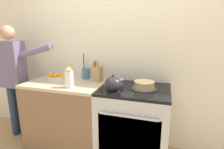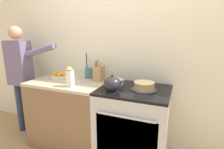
{
  "view_description": "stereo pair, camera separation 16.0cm",
  "coord_description": "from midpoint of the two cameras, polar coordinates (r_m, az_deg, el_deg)",
  "views": [
    {
      "loc": [
        0.56,
        -1.57,
        1.5
      ],
      "look_at": [
        -0.01,
        0.29,
        1.04
      ],
      "focal_mm": 28.0,
      "sensor_mm": 36.0,
      "label": 1
    },
    {
      "loc": [
        0.71,
        -1.52,
        1.5
      ],
      "look_at": [
        -0.01,
        0.29,
        1.04
      ],
      "focal_mm": 28.0,
      "sensor_mm": 36.0,
      "label": 2
    }
  ],
  "objects": [
    {
      "name": "utensil_crock",
      "position": [
        2.44,
        -10.44,
        0.53
      ],
      "size": [
        0.1,
        0.1,
        0.35
      ],
      "color": "#477084",
      "rests_on": "counter_cabinet"
    },
    {
      "name": "layer_cake",
      "position": [
        1.97,
        8.2,
        -3.58
      ],
      "size": [
        0.28,
        0.28,
        0.09
      ],
      "color": "#4C4C51",
      "rests_on": "stove_range"
    },
    {
      "name": "wall_back",
      "position": [
        2.32,
        1.12,
        8.25
      ],
      "size": [
        8.0,
        0.04,
        2.6
      ],
      "color": "silver",
      "rests_on": "ground_plane"
    },
    {
      "name": "person_baker",
      "position": [
        2.84,
        -30.93,
        0.31
      ],
      "size": [
        0.92,
        0.2,
        1.61
      ],
      "rotation": [
        0.0,
        0.0,
        0.24
      ],
      "color": "#283351",
      "rests_on": "ground_plane"
    },
    {
      "name": "tea_kettle",
      "position": [
        1.88,
        -1.97,
        -3.1
      ],
      "size": [
        0.23,
        0.19,
        0.19
      ],
      "color": "#232328",
      "rests_on": "stove_range"
    },
    {
      "name": "stove_range",
      "position": [
        2.18,
        4.87,
        -15.75
      ],
      "size": [
        0.79,
        0.69,
        0.89
      ],
      "color": "#B7BABF",
      "rests_on": "ground_plane"
    },
    {
      "name": "knife_block",
      "position": [
        2.29,
        -6.82,
        0.3
      ],
      "size": [
        0.1,
        0.15,
        0.28
      ],
      "color": "tan",
      "rests_on": "counter_cabinet"
    },
    {
      "name": "mixing_bowl",
      "position": [
        2.12,
        -1.45,
        -2.48
      ],
      "size": [
        0.23,
        0.23,
        0.07
      ],
      "color": "#B7BABF",
      "rests_on": "stove_range"
    },
    {
      "name": "counter_cabinet",
      "position": [
        2.5,
        -15.97,
        -12.27
      ],
      "size": [
        0.99,
        0.65,
        0.89
      ],
      "color": "brown",
      "rests_on": "ground_plane"
    },
    {
      "name": "milk_carton",
      "position": [
        2.07,
        -15.99,
        -1.03
      ],
      "size": [
        0.07,
        0.07,
        0.25
      ],
      "color": "white",
      "rests_on": "counter_cabinet"
    },
    {
      "name": "fruit_bowl",
      "position": [
        2.53,
        -19.69,
        -0.64
      ],
      "size": [
        0.22,
        0.22,
        0.09
      ],
      "color": "silver",
      "rests_on": "counter_cabinet"
    }
  ]
}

